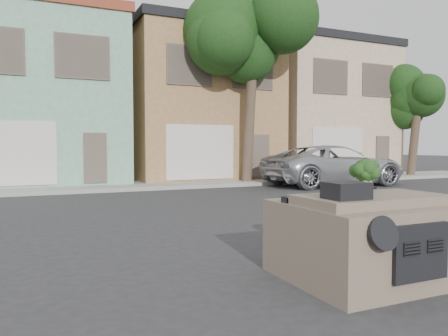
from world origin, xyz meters
TOP-DOWN VIEW (x-y plane):
  - ground_plane at (0.00, 0.00)m, footprint 120.00×120.00m
  - sidewalk at (0.00, 10.50)m, footprint 40.00×3.00m
  - townhouse_mint at (-3.50, 14.50)m, footprint 7.20×8.20m
  - townhouse_tan at (4.00, 14.50)m, footprint 7.20×8.20m
  - townhouse_beige at (11.50, 14.50)m, footprint 7.20×8.20m
  - silver_pickup at (8.19, 7.88)m, footprint 6.34×3.00m
  - tree_near at (5.00, 9.80)m, footprint 4.40×4.00m
  - tree_far at (15.00, 9.80)m, footprint 3.20×3.00m
  - car_dashboard at (0.00, -3.00)m, footprint 2.00×1.80m
  - instrument_hump at (-0.58, -3.35)m, footprint 0.48×0.38m
  - wiper_arm at (0.28, -2.62)m, footprint 0.69×0.15m
  - broccoli at (0.13, -2.88)m, footprint 0.43×0.43m

SIDE VIEW (x-z plane):
  - ground_plane at x=0.00m, z-range 0.00..0.00m
  - silver_pickup at x=8.19m, z-range -0.87..0.87m
  - sidewalk at x=0.00m, z-range 0.00..0.15m
  - car_dashboard at x=0.00m, z-range 0.00..1.12m
  - wiper_arm at x=0.28m, z-range 1.12..1.14m
  - instrument_hump at x=-0.58m, z-range 1.12..1.32m
  - broccoli at x=0.13m, z-range 1.12..1.59m
  - tree_far at x=15.00m, z-range 0.00..6.00m
  - townhouse_mint at x=-3.50m, z-range 0.00..7.55m
  - townhouse_tan at x=4.00m, z-range 0.00..7.55m
  - townhouse_beige at x=11.50m, z-range 0.00..7.55m
  - tree_near at x=5.00m, z-range 0.00..8.50m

